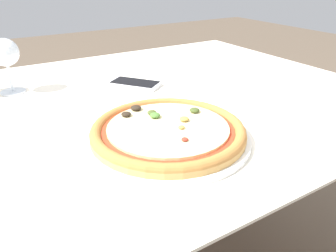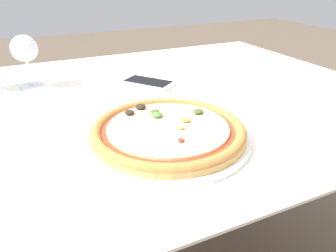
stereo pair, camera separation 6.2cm
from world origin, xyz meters
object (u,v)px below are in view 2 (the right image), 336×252
pizza_plate (168,132)px  wine_glass_far_left (25,50)px  cell_phone (148,83)px  dining_table (140,129)px

pizza_plate → wine_glass_far_left: size_ratio=2.21×
wine_glass_far_left → cell_phone: wine_glass_far_left is taller
dining_table → cell_phone: (0.07, 0.10, 0.09)m
wine_glass_far_left → cell_phone: size_ratio=0.91×
wine_glass_far_left → pizza_plate: bearing=-64.2°
pizza_plate → wine_glass_far_left: wine_glass_far_left is taller
dining_table → wine_glass_far_left: 0.37m
cell_phone → wine_glass_far_left: bearing=158.6°
dining_table → cell_phone: cell_phone is taller
wine_glass_far_left → cell_phone: bearing=-21.4°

